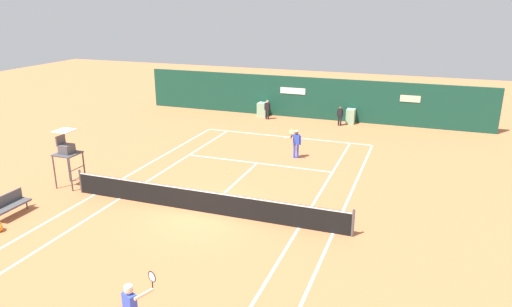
# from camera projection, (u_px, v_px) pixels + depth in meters

# --- Properties ---
(ground_plane) EXTENTS (80.00, 80.00, 0.01)m
(ground_plane) POSITION_uv_depth(u_px,v_px,m) (209.00, 206.00, 19.68)
(ground_plane) COLOR #C67042
(tennis_net) EXTENTS (12.10, 0.10, 1.07)m
(tennis_net) POSITION_uv_depth(u_px,v_px,m) (203.00, 201.00, 19.00)
(tennis_net) COLOR #4C4C51
(tennis_net) RESTS_ON ground_plane
(sponsor_back_wall) EXTENTS (25.00, 1.02, 2.94)m
(sponsor_back_wall) POSITION_uv_depth(u_px,v_px,m) (307.00, 98.00, 33.87)
(sponsor_back_wall) COLOR #144233
(sponsor_back_wall) RESTS_ON ground_plane
(umpire_chair) EXTENTS (1.00, 1.00, 2.68)m
(umpire_chair) POSITION_uv_depth(u_px,v_px,m) (67.00, 151.00, 21.29)
(umpire_chair) COLOR #47474C
(umpire_chair) RESTS_ON ground_plane
(player_bench) EXTENTS (0.54, 1.60, 0.88)m
(player_bench) POSITION_uv_depth(u_px,v_px,m) (9.00, 204.00, 18.71)
(player_bench) COLOR #38383D
(player_bench) RESTS_ON ground_plane
(player_on_baseline) EXTENTS (0.55, 0.70, 1.78)m
(player_on_baseline) POSITION_uv_depth(u_px,v_px,m) (296.00, 141.00, 25.38)
(player_on_baseline) COLOR blue
(player_on_baseline) RESTS_ON ground_plane
(player_near_side) EXTENTS (0.81, 0.66, 1.84)m
(player_near_side) POSITION_uv_depth(u_px,v_px,m) (131.00, 307.00, 11.67)
(player_near_side) COLOR blue
(player_near_side) RESTS_ON ground_plane
(ball_kid_right_post) EXTENTS (0.44, 0.22, 1.32)m
(ball_kid_right_post) POSITION_uv_depth(u_px,v_px,m) (340.00, 115.00, 31.98)
(ball_kid_right_post) COLOR black
(ball_kid_right_post) RESTS_ON ground_plane
(ball_kid_centre_post) EXTENTS (0.46, 0.21, 1.39)m
(ball_kid_centre_post) POSITION_uv_depth(u_px,v_px,m) (267.00, 108.00, 33.66)
(ball_kid_centre_post) COLOR black
(ball_kid_centre_post) RESTS_ON ground_plane
(tennis_ball_mid_court) EXTENTS (0.07, 0.07, 0.07)m
(tennis_ball_mid_court) POSITION_uv_depth(u_px,v_px,m) (230.00, 172.00, 23.44)
(tennis_ball_mid_court) COLOR #CCE033
(tennis_ball_mid_court) RESTS_ON ground_plane
(tennis_ball_by_sideline) EXTENTS (0.07, 0.07, 0.07)m
(tennis_ball_by_sideline) POSITION_uv_depth(u_px,v_px,m) (299.00, 150.00, 26.84)
(tennis_ball_by_sideline) COLOR #CCE033
(tennis_ball_by_sideline) RESTS_ON ground_plane
(tennis_ball_near_service_line) EXTENTS (0.07, 0.07, 0.07)m
(tennis_ball_near_service_line) POSITION_uv_depth(u_px,v_px,m) (223.00, 192.00, 21.04)
(tennis_ball_near_service_line) COLOR #CCE033
(tennis_ball_near_service_line) RESTS_ON ground_plane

